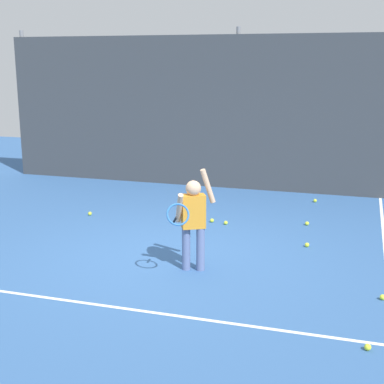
{
  "coord_description": "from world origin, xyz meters",
  "views": [
    {
      "loc": [
        2.55,
        -7.01,
        2.7
      ],
      "look_at": [
        0.27,
        0.38,
        0.85
      ],
      "focal_mm": 51.82,
      "sensor_mm": 36.0,
      "label": 1
    }
  ],
  "objects": [
    {
      "name": "back_fence_windscreen",
      "position": [
        0.0,
        4.42,
        1.61
      ],
      "size": [
        10.52,
        0.08,
        3.21
      ],
      "primitive_type": "cube",
      "color": "#383D42",
      "rests_on": "ground"
    },
    {
      "name": "tennis_ball_0",
      "position": [
        1.77,
        3.67,
        0.03
      ],
      "size": [
        0.07,
        0.07,
        0.07
      ],
      "primitive_type": "sphere",
      "color": "#CCE033",
      "rests_on": "ground"
    },
    {
      "name": "court_line_baseline",
      "position": [
        0.0,
        -1.79,
        0.0
      ],
      "size": [
        9.0,
        0.05,
        0.0
      ],
      "primitive_type": "cube",
      "color": "white",
      "rests_on": "ground"
    },
    {
      "name": "tennis_ball_3",
      "position": [
        1.89,
        0.93,
        0.03
      ],
      "size": [
        0.07,
        0.07,
        0.07
      ],
      "primitive_type": "sphere",
      "color": "#CCE033",
      "rests_on": "ground"
    },
    {
      "name": "tennis_ball_1",
      "position": [
        0.46,
        1.69,
        0.03
      ],
      "size": [
        0.07,
        0.07,
        0.07
      ],
      "primitive_type": "sphere",
      "color": "#CCE033",
      "rests_on": "ground"
    },
    {
      "name": "tennis_ball_2",
      "position": [
        -1.99,
        1.53,
        0.03
      ],
      "size": [
        0.07,
        0.07,
        0.07
      ],
      "primitive_type": "sphere",
      "color": "#CCE033",
      "rests_on": "ground"
    },
    {
      "name": "tennis_ball_5",
      "position": [
        0.2,
        1.75,
        0.03
      ],
      "size": [
        0.07,
        0.07,
        0.07
      ],
      "primitive_type": "sphere",
      "color": "#CCE033",
      "rests_on": "ground"
    },
    {
      "name": "fence_post_0",
      "position": [
        -5.11,
        4.48,
        1.68
      ],
      "size": [
        0.09,
        0.09,
        3.36
      ],
      "primitive_type": "cylinder",
      "color": "slate",
      "rests_on": "ground"
    },
    {
      "name": "tennis_ball_4",
      "position": [
        1.77,
        2.05,
        0.03
      ],
      "size": [
        0.07,
        0.07,
        0.07
      ],
      "primitive_type": "sphere",
      "color": "#CCE033",
      "rests_on": "ground"
    },
    {
      "name": "tennis_ball_7",
      "position": [
        2.91,
        -0.7,
        0.03
      ],
      "size": [
        0.07,
        0.07,
        0.07
      ],
      "primitive_type": "sphere",
      "color": "#CCE033",
      "rests_on": "ground"
    },
    {
      "name": "tennis_ball_6",
      "position": [
        2.74,
        -1.94,
        0.03
      ],
      "size": [
        0.07,
        0.07,
        0.07
      ],
      "primitive_type": "sphere",
      "color": "#CCE033",
      "rests_on": "ground"
    },
    {
      "name": "ground_plane",
      "position": [
        0.0,
        0.0,
        0.0
      ],
      "size": [
        20.0,
        20.0,
        0.0
      ],
      "primitive_type": "plane",
      "color": "#335B93"
    },
    {
      "name": "tennis_player",
      "position": [
        0.54,
        -0.45,
        0.73
      ],
      "size": [
        0.51,
        0.81,
        1.35
      ],
      "rotation": [
        0.0,
        0.0,
        0.49
      ],
      "color": "slate",
      "rests_on": "ground"
    },
    {
      "name": "fence_post_1",
      "position": [
        0.0,
        4.48,
        1.68
      ],
      "size": [
        0.09,
        0.09,
        3.36
      ],
      "primitive_type": "cylinder",
      "color": "slate",
      "rests_on": "ground"
    }
  ]
}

